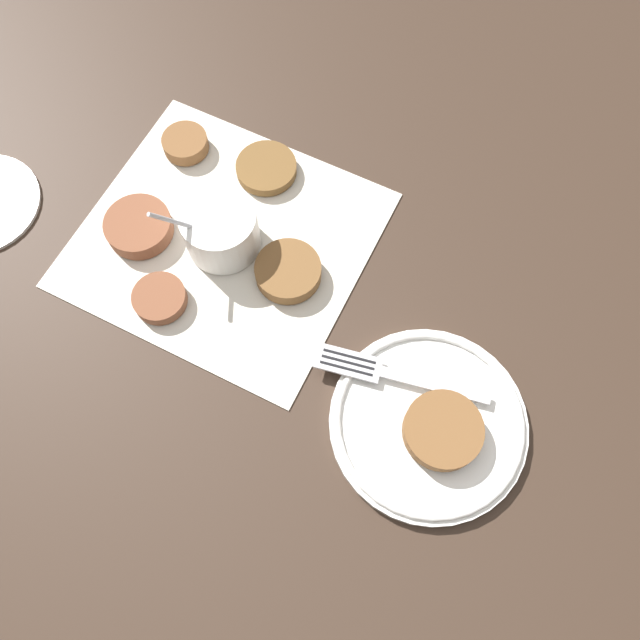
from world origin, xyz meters
name	(u,v)px	position (x,y,z in m)	size (l,w,h in m)	color
ground_plane	(205,231)	(0.00, 0.00, 0.00)	(4.00, 4.00, 0.00)	#38281E
napkin	(225,239)	(-0.03, 0.00, 0.00)	(0.34, 0.32, 0.00)	silver
sauce_bowl	(221,231)	(-0.03, 0.01, 0.03)	(0.10, 0.10, 0.11)	white
fritter_0	(266,168)	(-0.03, -0.11, 0.01)	(0.08, 0.08, 0.01)	brown
fritter_1	(139,227)	(0.07, 0.03, 0.01)	(0.08, 0.08, 0.02)	brown
fritter_2	(288,271)	(-0.12, 0.01, 0.01)	(0.08, 0.08, 0.02)	brown
fritter_3	(160,299)	(0.00, 0.10, 0.01)	(0.06, 0.06, 0.02)	brown
fritter_4	(185,143)	(0.08, -0.10, 0.01)	(0.06, 0.06, 0.02)	brown
serving_plate	(428,423)	(-0.33, 0.11, 0.01)	(0.21, 0.21, 0.02)	white
fritter_on_plate	(443,430)	(-0.35, 0.12, 0.03)	(0.08, 0.08, 0.02)	brown
fork	(382,372)	(-0.27, 0.08, 0.02)	(0.19, 0.05, 0.00)	silver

